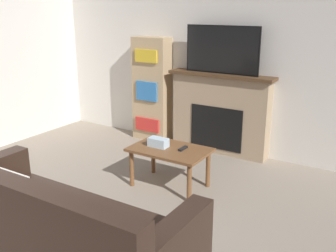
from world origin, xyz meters
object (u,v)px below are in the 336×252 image
(tv, at_px, (222,50))
(coffee_table, at_px, (170,154))
(couch, at_px, (57,238))
(bookshelf, at_px, (152,90))
(fireplace, at_px, (220,113))

(tv, relative_size, coffee_table, 1.19)
(couch, height_order, coffee_table, couch)
(tv, distance_m, coffee_table, 1.63)
(tv, distance_m, bookshelf, 1.27)
(tv, xyz_separation_m, couch, (0.08, -3.00, -1.10))
(tv, xyz_separation_m, bookshelf, (-1.10, -0.00, -0.64))
(coffee_table, height_order, bookshelf, bookshelf)
(fireplace, xyz_separation_m, coffee_table, (-0.00, -1.29, -0.17))
(couch, bearing_deg, coffee_table, 92.68)
(fireplace, xyz_separation_m, couch, (0.08, -3.02, -0.25))
(fireplace, relative_size, coffee_table, 1.70)
(tv, relative_size, bookshelf, 0.67)
(fireplace, bearing_deg, bookshelf, -178.86)
(fireplace, bearing_deg, coffee_table, -90.07)
(tv, relative_size, couch, 0.49)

